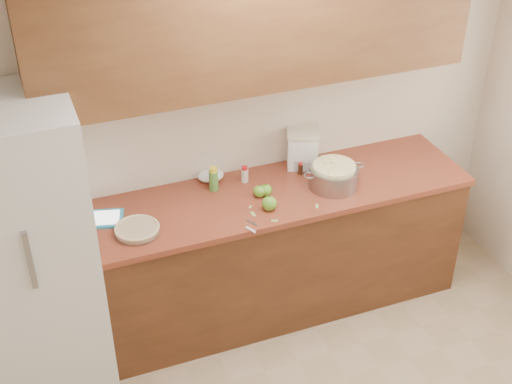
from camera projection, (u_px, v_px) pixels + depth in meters
name	position (u px, v px, depth m)	size (l,w,h in m)	color
room_shell	(392.00, 295.00, 3.07)	(3.60, 3.60, 3.60)	tan
counter_run	(265.00, 252.00, 4.68)	(2.64, 0.68, 0.92)	#5B3019
upper_cabinets	(257.00, 26.00, 3.99)	(2.60, 0.34, 0.70)	brown
fridge	(29.00, 250.00, 3.98)	(0.70, 0.70, 1.80)	silver
pie	(137.00, 230.00, 4.08)	(0.27, 0.27, 0.04)	silver
colander	(334.00, 176.00, 4.46)	(0.41, 0.31, 0.15)	gray
flour_canister	(302.00, 147.00, 4.66)	(0.27, 0.27, 0.26)	white
tablet	(102.00, 219.00, 4.19)	(0.28, 0.24, 0.02)	#2791BD
paring_knife	(251.00, 228.00, 4.11)	(0.08, 0.15, 0.01)	gray
lemon_bottle	(214.00, 179.00, 4.43)	(0.06, 0.06, 0.16)	#4C8C38
cinnamon_shaker	(245.00, 174.00, 4.52)	(0.04, 0.04, 0.11)	beige
vanilla_bottle	(300.00, 168.00, 4.60)	(0.03, 0.03, 0.09)	black
mixing_bowl	(304.00, 161.00, 4.68)	(0.21, 0.21, 0.08)	silver
paper_towel	(211.00, 175.00, 4.54)	(0.17, 0.14, 0.07)	white
apple_left	(259.00, 191.00, 4.38)	(0.08, 0.08, 0.09)	#589323
apple_center	(266.00, 190.00, 4.39)	(0.08, 0.08, 0.09)	#589323
apple_front	(269.00, 203.00, 4.26)	(0.09, 0.09, 0.10)	#589323
peel_a	(253.00, 214.00, 4.24)	(0.05, 0.02, 0.00)	#93BE5C
peel_b	(317.00, 206.00, 4.31)	(0.04, 0.02, 0.00)	#93BE5C
peel_c	(275.00, 221.00, 4.19)	(0.04, 0.02, 0.00)	#93BE5C
peel_d	(250.00, 207.00, 4.31)	(0.03, 0.01, 0.00)	#93BE5C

